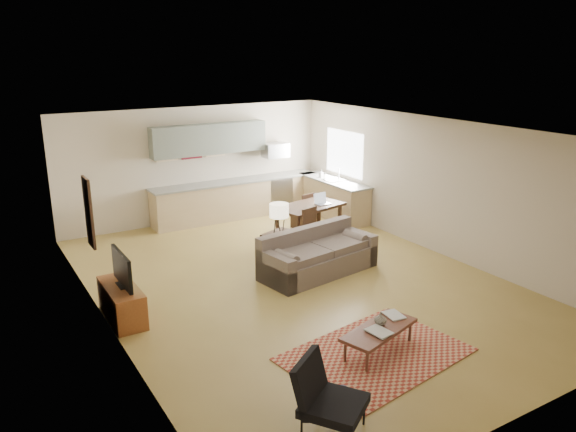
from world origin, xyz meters
TOP-DOWN VIEW (x-y plane):
  - room at (0.00, 0.00)m, footprint 9.00×9.00m
  - kitchen_counter_back at (0.90, 4.18)m, footprint 4.26×0.64m
  - kitchen_counter_right at (2.93, 3.00)m, footprint 0.64×2.26m
  - kitchen_range at (2.00, 4.18)m, footprint 0.62×0.62m
  - kitchen_microwave at (2.00, 4.20)m, footprint 0.62×0.40m
  - upper_cabinets at (0.30, 4.33)m, footprint 2.80×0.34m
  - window_right at (3.23, 3.00)m, footprint 0.02×1.40m
  - wall_art_left at (-3.21, 0.90)m, footprint 0.06×0.42m
  - triptych at (-0.10, 4.47)m, footprint 1.70×0.04m
  - rug at (-0.39, -2.63)m, footprint 2.58×1.97m
  - sofa at (0.57, 0.17)m, footprint 2.44×1.35m
  - coffee_table at (-0.31, -2.58)m, footprint 1.30×0.81m
  - book_a at (-0.53, -2.70)m, footprint 0.32×0.39m
  - book_b at (-0.02, -2.40)m, footprint 0.31×0.37m
  - vase at (-0.23, -2.51)m, footprint 0.18×0.18m
  - armchair at (-1.81, -3.63)m, footprint 1.01×1.01m
  - tv_credenza at (-3.01, 0.21)m, footprint 0.45×1.16m
  - tv at (-2.96, 0.21)m, footprint 0.09×0.89m
  - console_table at (0.04, 0.68)m, footprint 0.72×0.60m
  - table_lamp at (0.04, 0.68)m, footprint 0.46×0.46m
  - dining_table at (1.51, 1.92)m, footprint 1.62×1.14m
  - dining_chair_near at (1.21, 1.20)m, footprint 0.51×0.53m
  - dining_chair_far at (1.81, 2.64)m, footprint 0.48×0.50m
  - laptop at (1.81, 1.82)m, footprint 0.34×0.26m
  - soap_bottle at (2.83, 3.39)m, footprint 0.11×0.11m

SIDE VIEW (x-z plane):
  - rug at x=-0.39m, z-range 0.00..0.02m
  - coffee_table at x=-0.31m, z-range 0.00..0.36m
  - tv_credenza at x=-3.01m, z-range 0.00..0.54m
  - console_table at x=0.04m, z-range 0.00..0.72m
  - book_b at x=-0.02m, z-range 0.36..0.38m
  - dining_table at x=1.51m, z-range 0.00..0.75m
  - book_a at x=-0.53m, z-range 0.36..0.39m
  - sofa at x=0.57m, z-range 0.00..0.81m
  - armchair at x=-1.81m, z-range 0.00..0.83m
  - dining_chair_far at x=1.81m, z-range 0.00..0.84m
  - dining_chair_near at x=1.21m, z-range 0.00..0.87m
  - vase at x=-0.23m, z-range 0.36..0.54m
  - kitchen_range at x=2.00m, z-range 0.00..0.90m
  - kitchen_counter_back at x=0.90m, z-range 0.00..0.92m
  - kitchen_counter_right at x=2.93m, z-range 0.00..0.92m
  - tv at x=-2.96m, z-range 0.54..1.07m
  - laptop at x=1.81m, z-range 0.75..0.99m
  - table_lamp at x=0.04m, z-range 0.72..1.30m
  - soap_bottle at x=2.83m, z-range 0.92..1.11m
  - room at x=0.00m, z-range -3.15..5.85m
  - kitchen_microwave at x=2.00m, z-range 1.38..1.73m
  - window_right at x=3.23m, z-range 1.02..2.08m
  - wall_art_left at x=-3.21m, z-range 1.00..2.10m
  - triptych at x=-0.10m, z-range 1.50..2.00m
  - upper_cabinets at x=0.30m, z-range 1.60..2.30m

